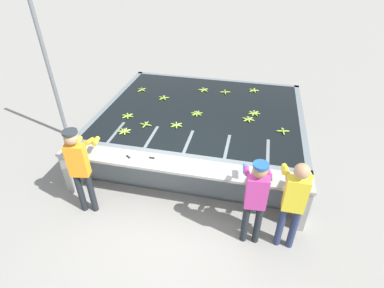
{
  "coord_description": "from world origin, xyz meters",
  "views": [
    {
      "loc": [
        1.13,
        -3.71,
        4.18
      ],
      "look_at": [
        0.0,
        1.28,
        0.65
      ],
      "focal_mm": 28.0,
      "sensor_mm": 36.0,
      "label": 1
    }
  ],
  "objects_px": {
    "worker_1": "(256,196)",
    "banana_bunch_floating_9": "(254,90)",
    "banana_bunch_floating_6": "(163,98)",
    "banana_bunch_floating_5": "(203,90)",
    "knife_0": "(156,158)",
    "banana_bunch_floating_12": "(283,131)",
    "banana_bunch_floating_8": "(176,125)",
    "knife_1": "(130,159)",
    "banana_bunch_floating_10": "(146,125)",
    "support_post_left": "(51,75)",
    "banana_bunch_floating_2": "(128,116)",
    "banana_bunch_floating_3": "(197,114)",
    "banana_bunch_floating_11": "(225,92)",
    "banana_bunch_floating_1": "(142,90)",
    "banana_bunch_floating_0": "(248,119)",
    "worker_0": "(79,164)",
    "worker_2": "(294,199)",
    "banana_bunch_ledge_0": "(78,151)",
    "banana_bunch_floating_7": "(254,113)",
    "banana_bunch_floating_4": "(124,131)"
  },
  "relations": [
    {
      "from": "banana_bunch_floating_8",
      "to": "banana_bunch_floating_9",
      "type": "bearing_deg",
      "value": 54.81
    },
    {
      "from": "worker_1",
      "to": "banana_bunch_floating_8",
      "type": "bearing_deg",
      "value": 133.75
    },
    {
      "from": "banana_bunch_floating_3",
      "to": "banana_bunch_floating_11",
      "type": "xyz_separation_m",
      "value": [
        0.47,
        1.27,
        0.0
      ]
    },
    {
      "from": "banana_bunch_floating_6",
      "to": "banana_bunch_floating_10",
      "type": "height_order",
      "value": "same"
    },
    {
      "from": "banana_bunch_floating_11",
      "to": "banana_bunch_ledge_0",
      "type": "xyz_separation_m",
      "value": [
        -2.31,
        -3.17,
        0.0
      ]
    },
    {
      "from": "worker_2",
      "to": "knife_0",
      "type": "bearing_deg",
      "value": 166.06
    },
    {
      "from": "banana_bunch_floating_10",
      "to": "support_post_left",
      "type": "distance_m",
      "value": 2.56
    },
    {
      "from": "worker_1",
      "to": "banana_bunch_floating_9",
      "type": "xyz_separation_m",
      "value": [
        -0.24,
        3.92,
        -0.04
      ]
    },
    {
      "from": "worker_0",
      "to": "knife_1",
      "type": "distance_m",
      "value": 0.86
    },
    {
      "from": "banana_bunch_floating_6",
      "to": "knife_1",
      "type": "relative_size",
      "value": 0.92
    },
    {
      "from": "worker_2",
      "to": "banana_bunch_floating_9",
      "type": "relative_size",
      "value": 6.1
    },
    {
      "from": "banana_bunch_floating_6",
      "to": "worker_2",
      "type": "bearing_deg",
      "value": -45.2
    },
    {
      "from": "banana_bunch_floating_10",
      "to": "support_post_left",
      "type": "relative_size",
      "value": 0.09
    },
    {
      "from": "banana_bunch_floating_7",
      "to": "support_post_left",
      "type": "xyz_separation_m",
      "value": [
        -4.62,
        -0.46,
        0.66
      ]
    },
    {
      "from": "banana_bunch_floating_6",
      "to": "banana_bunch_floating_8",
      "type": "distance_m",
      "value": 1.35
    },
    {
      "from": "banana_bunch_floating_9",
      "to": "banana_bunch_floating_3",
      "type": "bearing_deg",
      "value": -127.57
    },
    {
      "from": "banana_bunch_floating_11",
      "to": "banana_bunch_floating_2",
      "type": "bearing_deg",
      "value": -138.52
    },
    {
      "from": "worker_2",
      "to": "knife_1",
      "type": "height_order",
      "value": "worker_2"
    },
    {
      "from": "banana_bunch_floating_2",
      "to": "knife_0",
      "type": "bearing_deg",
      "value": -50.53
    },
    {
      "from": "banana_bunch_floating_0",
      "to": "banana_bunch_floating_9",
      "type": "distance_m",
      "value": 1.53
    },
    {
      "from": "worker_0",
      "to": "banana_bunch_floating_8",
      "type": "xyz_separation_m",
      "value": [
        1.2,
        1.77,
        -0.12
      ]
    },
    {
      "from": "knife_1",
      "to": "banana_bunch_ledge_0",
      "type": "bearing_deg",
      "value": -178.9
    },
    {
      "from": "worker_2",
      "to": "banana_bunch_floating_12",
      "type": "relative_size",
      "value": 5.96
    },
    {
      "from": "banana_bunch_floating_0",
      "to": "banana_bunch_ledge_0",
      "type": "distance_m",
      "value": 3.53
    },
    {
      "from": "banana_bunch_floating_2",
      "to": "worker_1",
      "type": "bearing_deg",
      "value": -34.0
    },
    {
      "from": "knife_1",
      "to": "banana_bunch_floating_6",
      "type": "bearing_deg",
      "value": 93.46
    },
    {
      "from": "worker_0",
      "to": "banana_bunch_floating_10",
      "type": "height_order",
      "value": "worker_0"
    },
    {
      "from": "worker_2",
      "to": "knife_1",
      "type": "distance_m",
      "value": 2.82
    },
    {
      "from": "knife_0",
      "to": "banana_bunch_floating_10",
      "type": "bearing_deg",
      "value": 118.51
    },
    {
      "from": "banana_bunch_floating_11",
      "to": "banana_bunch_floating_9",
      "type": "bearing_deg",
      "value": 20.17
    },
    {
      "from": "banana_bunch_floating_7",
      "to": "knife_1",
      "type": "xyz_separation_m",
      "value": [
        -2.07,
        -2.18,
        -0.01
      ]
    },
    {
      "from": "banana_bunch_floating_4",
      "to": "banana_bunch_ledge_0",
      "type": "xyz_separation_m",
      "value": [
        -0.55,
        -0.84,
        0.0
      ]
    },
    {
      "from": "worker_0",
      "to": "knife_1",
      "type": "height_order",
      "value": "worker_0"
    },
    {
      "from": "banana_bunch_floating_6",
      "to": "banana_bunch_floating_5",
      "type": "bearing_deg",
      "value": 38.07
    },
    {
      "from": "knife_0",
      "to": "support_post_left",
      "type": "distance_m",
      "value": 3.47
    },
    {
      "from": "banana_bunch_floating_8",
      "to": "knife_1",
      "type": "distance_m",
      "value": 1.39
    },
    {
      "from": "banana_bunch_floating_0",
      "to": "banana_bunch_floating_4",
      "type": "distance_m",
      "value": 2.65
    },
    {
      "from": "banana_bunch_floating_1",
      "to": "banana_bunch_floating_11",
      "type": "bearing_deg",
      "value": 9.34
    },
    {
      "from": "banana_bunch_floating_5",
      "to": "support_post_left",
      "type": "bearing_deg",
      "value": -156.3
    },
    {
      "from": "banana_bunch_floating_6",
      "to": "banana_bunch_floating_7",
      "type": "xyz_separation_m",
      "value": [
        2.22,
        -0.29,
        -0.0
      ]
    },
    {
      "from": "banana_bunch_floating_6",
      "to": "banana_bunch_floating_9",
      "type": "distance_m",
      "value": 2.33
    },
    {
      "from": "banana_bunch_floating_1",
      "to": "knife_1",
      "type": "xyz_separation_m",
      "value": [
        0.84,
        -2.8,
        -0.01
      ]
    },
    {
      "from": "banana_bunch_floating_9",
      "to": "support_post_left",
      "type": "height_order",
      "value": "support_post_left"
    },
    {
      "from": "banana_bunch_floating_5",
      "to": "banana_bunch_floating_8",
      "type": "bearing_deg",
      "value": -96.74
    },
    {
      "from": "knife_0",
      "to": "banana_bunch_floating_12",
      "type": "bearing_deg",
      "value": 32.7
    },
    {
      "from": "worker_1",
      "to": "banana_bunch_floating_1",
      "type": "height_order",
      "value": "worker_1"
    },
    {
      "from": "banana_bunch_floating_1",
      "to": "banana_bunch_floating_3",
      "type": "distance_m",
      "value": 1.89
    },
    {
      "from": "banana_bunch_floating_10",
      "to": "knife_1",
      "type": "distance_m",
      "value": 1.18
    },
    {
      "from": "banana_bunch_floating_2",
      "to": "support_post_left",
      "type": "bearing_deg",
      "value": 171.52
    },
    {
      "from": "worker_1",
      "to": "banana_bunch_floating_11",
      "type": "relative_size",
      "value": 5.77
    }
  ]
}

